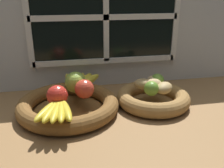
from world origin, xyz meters
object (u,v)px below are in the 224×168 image
object	(u,v)px
fruit_bowl_left	(68,105)
potato_back	(154,81)
banana_bunch_front	(57,110)
potato_small	(164,88)
apple_red_front	(57,95)
banana_bunch_back	(79,81)
fruit_bowl_right	(153,98)
potato_oblong	(143,84)
lime_near	(151,88)
lime_far	(157,81)
apple_green_back	(76,82)
apple_red_right	(84,89)
potato_large	(154,85)

from	to	relation	value
fruit_bowl_left	potato_back	size ratio (longest dim) A/B	5.48
banana_bunch_front	potato_small	size ratio (longest dim) A/B	2.14
apple_red_front	banana_bunch_back	world-z (taller)	apple_red_front
fruit_bowl_right	potato_oblong	size ratio (longest dim) A/B	3.87
lime_near	lime_far	world-z (taller)	same
fruit_bowl_left	banana_bunch_front	distance (cm)	13.23
lime_far	apple_green_back	bearing A→B (deg)	178.12
banana_bunch_front	banana_bunch_back	bearing A→B (deg)	70.29
fruit_bowl_right	apple_red_right	world-z (taller)	apple_red_right
fruit_bowl_left	potato_oblong	distance (cm)	29.49
apple_green_back	potato_small	xyz separation A→B (cm)	(31.90, -7.48, -1.85)
potato_large	apple_green_back	bearing A→B (deg)	171.04
potato_oblong	fruit_bowl_left	bearing A→B (deg)	-174.96
apple_red_right	banana_bunch_front	xyz separation A→B (cm)	(-9.45, -10.50, -1.92)
fruit_bowl_left	potato_back	world-z (taller)	potato_back
apple_green_back	lime_far	size ratio (longest dim) A/B	1.45
potato_back	banana_bunch_front	bearing A→B (deg)	-157.02
lime_far	potato_oblong	bearing A→B (deg)	-170.75
potato_oblong	lime_far	world-z (taller)	lime_far
potato_small	potato_oblong	bearing A→B (deg)	138.58
fruit_bowl_left	apple_red_right	size ratio (longest dim) A/B	5.34
apple_green_back	potato_oblong	xyz separation A→B (cm)	(25.71, -2.02, -1.87)
potato_back	lime_far	world-z (taller)	lime_far
fruit_bowl_left	fruit_bowl_right	size ratio (longest dim) A/B	1.30
apple_red_right	apple_green_back	bearing A→B (deg)	114.22
fruit_bowl_right	apple_green_back	size ratio (longest dim) A/B	3.54
fruit_bowl_left	banana_bunch_front	xyz separation A→B (cm)	(-3.53, -11.92, 4.53)
fruit_bowl_left	apple_red_right	world-z (taller)	apple_red_right
apple_green_back	apple_red_front	bearing A→B (deg)	-123.23
banana_bunch_front	potato_back	world-z (taller)	potato_back
potato_back	lime_far	size ratio (longest dim) A/B	1.22
potato_oblong	lime_near	world-z (taller)	lime_near
fruit_bowl_left	apple_red_front	bearing A→B (deg)	-121.52
potato_oblong	potato_back	distance (cm)	5.31
fruit_bowl_left	potato_large	size ratio (longest dim) A/B	5.57
potato_small	banana_bunch_front	bearing A→B (deg)	-166.88
apple_red_right	potato_small	size ratio (longest dim) A/B	0.86
apple_red_front	potato_back	size ratio (longest dim) A/B	1.04
potato_large	potato_back	xyz separation A→B (cm)	(1.82, 4.01, -0.07)
potato_small	lime_far	size ratio (longest dim) A/B	1.45
potato_large	potato_small	world-z (taller)	potato_large
apple_red_front	banana_bunch_front	xyz separation A→B (cm)	(-0.14, -6.40, -1.98)
fruit_bowl_left	lime_near	world-z (taller)	lime_near
apple_red_right	potato_back	distance (cm)	28.65
fruit_bowl_left	apple_red_right	xyz separation A→B (cm)	(5.92, -1.42, 6.45)
potato_oblong	banana_bunch_front	bearing A→B (deg)	-155.98
apple_red_front	fruit_bowl_left	bearing A→B (deg)	58.48
lime_far	potato_small	bearing A→B (deg)	-88.51
potato_small	potato_back	xyz separation A→B (cm)	(-1.09, 6.92, 0.21)
apple_red_front	lime_near	bearing A→B (deg)	3.43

